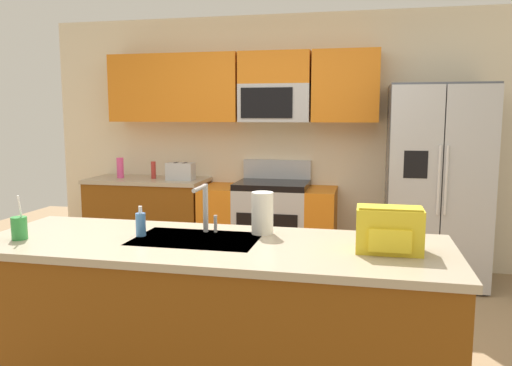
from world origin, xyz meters
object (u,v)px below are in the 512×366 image
at_px(sink_faucet, 205,204).
at_px(backpack, 389,229).
at_px(refrigerator, 436,185).
at_px(soap_dispenser, 141,224).
at_px(paper_towel_roll, 262,213).
at_px(toaster, 181,171).
at_px(drink_cup_green, 19,228).
at_px(range_oven, 269,226).
at_px(pepper_mill, 153,170).
at_px(bottle_pink, 120,168).

relative_size(sink_faucet, backpack, 0.88).
relative_size(refrigerator, soap_dispenser, 10.88).
height_order(refrigerator, paper_towel_roll, refrigerator).
bearing_deg(toaster, refrigerator, -0.44).
bearing_deg(sink_faucet, drink_cup_green, -159.16).
xyz_separation_m(range_oven, refrigerator, (1.60, -0.07, 0.48)).
xyz_separation_m(range_oven, sink_faucet, (0.06, -2.27, 0.62)).
relative_size(refrigerator, pepper_mill, 10.17).
bearing_deg(range_oven, pepper_mill, -179.89).
xyz_separation_m(refrigerator, bottle_pink, (-3.22, 0.04, 0.08)).
height_order(refrigerator, sink_faucet, refrigerator).
height_order(refrigerator, toaster, refrigerator).
bearing_deg(bottle_pink, pepper_mill, 4.18).
distance_m(range_oven, backpack, 2.75).
bearing_deg(range_oven, drink_cup_green, -108.47).
bearing_deg(range_oven, backpack, -66.37).
bearing_deg(soap_dispenser, paper_towel_roll, 16.92).
height_order(drink_cup_green, paper_towel_roll, drink_cup_green).
bearing_deg(drink_cup_green, refrigerator, 45.89).
bearing_deg(bottle_pink, soap_dispenser, -60.50).
bearing_deg(backpack, toaster, 129.70).
height_order(soap_dispenser, backpack, backpack).
xyz_separation_m(refrigerator, toaster, (-2.53, 0.02, 0.07)).
bearing_deg(toaster, drink_cup_green, -89.00).
distance_m(toaster, bottle_pink, 0.69).
bearing_deg(soap_dispenser, bottle_pink, 119.50).
height_order(paper_towel_roll, backpack, paper_towel_roll).
height_order(soap_dispenser, paper_towel_roll, paper_towel_roll).
xyz_separation_m(sink_faucet, drink_cup_green, (-0.94, -0.36, -0.10)).
distance_m(range_oven, drink_cup_green, 2.82).
height_order(refrigerator, drink_cup_green, refrigerator).
xyz_separation_m(paper_towel_roll, backpack, (0.69, -0.24, -0.00)).
relative_size(range_oven, paper_towel_roll, 5.67).
distance_m(pepper_mill, paper_towel_roll, 2.76).
xyz_separation_m(range_oven, toaster, (-0.92, -0.05, 0.55)).
relative_size(range_oven, backpack, 4.25).
bearing_deg(sink_faucet, toaster, 113.99).
bearing_deg(paper_towel_roll, sink_faucet, -170.99).
xyz_separation_m(sink_faucet, soap_dispenser, (-0.33, -0.15, -0.10)).
height_order(pepper_mill, drink_cup_green, drink_cup_green).
bearing_deg(pepper_mill, toaster, -8.76).
relative_size(toaster, bottle_pink, 1.29).
bearing_deg(refrigerator, range_oven, 177.43).
bearing_deg(soap_dispenser, sink_faucet, 24.12).
distance_m(bottle_pink, paper_towel_roll, 2.97).
bearing_deg(paper_towel_roll, backpack, -19.38).
relative_size(range_oven, refrigerator, 0.74).
xyz_separation_m(toaster, backpack, (2.00, -2.41, 0.03)).
bearing_deg(drink_cup_green, bottle_pink, 105.85).
relative_size(range_oven, pepper_mill, 7.48).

